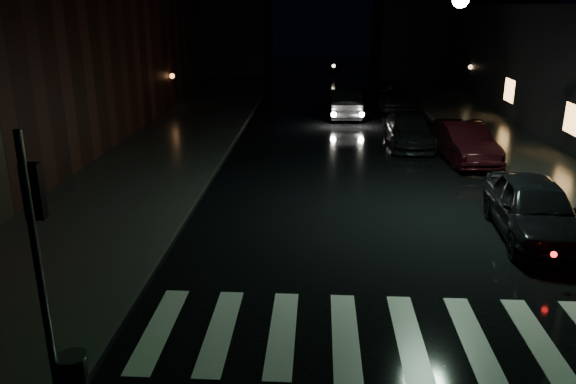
# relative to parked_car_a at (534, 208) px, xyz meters

# --- Properties ---
(ground) EXTENTS (120.00, 120.00, 0.00)m
(ground) POSITION_rel_parked_car_a_xyz_m (-7.60, -5.56, -0.81)
(ground) COLOR black
(ground) RESTS_ON ground
(sidewalk_left) EXTENTS (6.00, 44.00, 0.15)m
(sidewalk_left) POSITION_rel_parked_car_a_xyz_m (-12.60, 8.44, -0.73)
(sidewalk_left) COLOR #282826
(sidewalk_left) RESTS_ON ground
(sidewalk_right) EXTENTS (4.00, 44.00, 0.15)m
(sidewalk_right) POSITION_rel_parked_car_a_xyz_m (2.40, 8.44, -0.73)
(sidewalk_right) COLOR #282826
(sidewalk_right) RESTS_ON ground
(building_left) EXTENTS (10.00, 36.00, 7.00)m
(building_left) POSITION_rel_parked_car_a_xyz_m (-19.60, 10.44, 2.69)
(building_left) COLOR black
(building_left) RESTS_ON ground
(building_far_left) EXTENTS (14.00, 10.00, 8.00)m
(building_far_left) POSITION_rel_parked_car_a_xyz_m (-17.60, 39.44, 3.19)
(building_far_left) COLOR black
(building_far_left) RESTS_ON ground
(building_far_right) EXTENTS (14.00, 10.00, 7.00)m
(building_far_right) POSITION_rel_parked_car_a_xyz_m (6.40, 39.44, 2.69)
(building_far_right) COLOR black
(building_far_right) RESTS_ON ground
(crosswalk) EXTENTS (9.00, 3.00, 0.01)m
(crosswalk) POSITION_rel_parked_car_a_xyz_m (-4.60, -5.06, -0.80)
(crosswalk) COLOR beige
(crosswalk) RESTS_ON ground
(signal_pole_corner) EXTENTS (0.68, 0.61, 4.20)m
(signal_pole_corner) POSITION_rel_parked_car_a_xyz_m (-9.74, -7.02, 0.73)
(signal_pole_corner) COLOR slate
(signal_pole_corner) RESTS_ON ground
(parked_car_a) EXTENTS (2.22, 4.87, 1.62)m
(parked_car_a) POSITION_rel_parked_car_a_xyz_m (0.00, 0.00, 0.00)
(parked_car_a) COLOR black
(parked_car_a) RESTS_ON ground
(parked_car_b) EXTENTS (2.10, 4.81, 1.54)m
(parked_car_b) POSITION_rel_parked_car_a_xyz_m (0.00, 7.81, -0.04)
(parked_car_b) COLOR black
(parked_car_b) RESTS_ON ground
(parked_car_c) EXTENTS (2.00, 4.79, 1.38)m
(parked_car_c) POSITION_rel_parked_car_a_xyz_m (-1.80, 10.28, -0.12)
(parked_car_c) COLOR black
(parked_car_c) RESTS_ON ground
(parked_car_d) EXTENTS (3.20, 5.81, 1.54)m
(parked_car_d) POSITION_rel_parked_car_a_xyz_m (-1.50, 19.96, -0.04)
(parked_car_d) COLOR black
(parked_car_d) RESTS_ON ground
(oncoming_car) EXTENTS (1.73, 4.75, 1.56)m
(oncoming_car) POSITION_rel_parked_car_a_xyz_m (-4.35, 16.81, -0.03)
(oncoming_car) COLOR black
(oncoming_car) RESTS_ON ground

